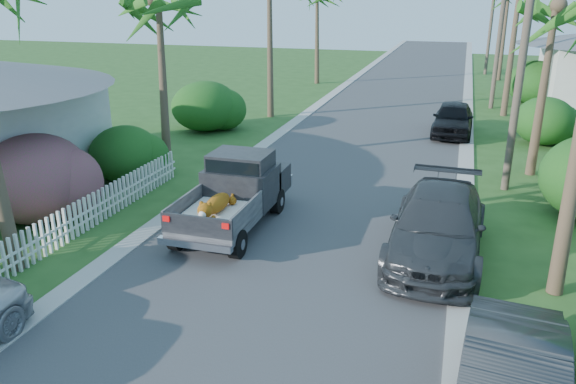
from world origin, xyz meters
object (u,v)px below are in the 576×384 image
(utility_pole_c, at_px, (501,27))
(utility_pole_d, at_px, (492,16))
(palm_l_b, at_px, (157,0))
(utility_pole_b, at_px, (523,53))
(parked_car_rf, at_px, (453,119))
(palm_r_b, at_px, (556,7))
(parked_car_rm, at_px, (438,226))
(pickup_truck, at_px, (238,190))

(utility_pole_c, relative_size, utility_pole_d, 1.00)
(palm_l_b, distance_m, utility_pole_b, 12.54)
(parked_car_rf, xyz_separation_m, utility_pole_d, (2.00, 22.38, 3.84))
(utility_pole_b, relative_size, utility_pole_d, 1.00)
(utility_pole_b, distance_m, utility_pole_c, 15.00)
(palm_r_b, distance_m, utility_pole_c, 13.11)
(parked_car_rf, bearing_deg, utility_pole_c, 76.34)
(parked_car_rm, height_order, utility_pole_d, utility_pole_d)
(parked_car_rf, distance_m, palm_r_b, 8.22)
(parked_car_rm, xyz_separation_m, utility_pole_d, (2.00, 36.00, 3.79))
(pickup_truck, xyz_separation_m, parked_car_rm, (5.69, -0.57, -0.20))
(palm_l_b, bearing_deg, pickup_truck, -43.26)
(utility_pole_b, xyz_separation_m, utility_pole_c, (0.00, 15.00, 0.00))
(parked_car_rm, relative_size, utility_pole_d, 0.62)
(pickup_truck, height_order, parked_car_rf, pickup_truck)
(utility_pole_d, bearing_deg, palm_r_b, -87.95)
(utility_pole_c, bearing_deg, utility_pole_b, -90.00)
(pickup_truck, height_order, palm_l_b, palm_l_b)
(parked_car_rm, height_order, palm_r_b, palm_r_b)
(palm_l_b, height_order, utility_pole_d, utility_pole_d)
(pickup_truck, bearing_deg, utility_pole_c, 69.37)
(parked_car_rm, relative_size, palm_r_b, 0.78)
(pickup_truck, xyz_separation_m, utility_pole_c, (7.69, 20.43, 3.59))
(palm_l_b, height_order, utility_pole_b, utility_pole_b)
(pickup_truck, distance_m, palm_r_b, 12.46)
(parked_car_rm, height_order, utility_pole_b, utility_pole_b)
(utility_pole_c, bearing_deg, palm_r_b, -85.60)
(parked_car_rf, relative_size, utility_pole_d, 0.50)
(parked_car_rm, height_order, palm_l_b, palm_l_b)
(palm_l_b, bearing_deg, parked_car_rm, -25.68)
(palm_r_b, height_order, utility_pole_c, utility_pole_c)
(parked_car_rm, distance_m, palm_r_b, 9.97)
(parked_car_rf, bearing_deg, parked_car_rm, -88.48)
(palm_l_b, relative_size, utility_pole_c, 0.82)
(pickup_truck, bearing_deg, parked_car_rm, -5.72)
(pickup_truck, bearing_deg, utility_pole_b, 35.21)
(palm_l_b, height_order, utility_pole_c, utility_pole_c)
(utility_pole_d, bearing_deg, palm_l_b, -111.80)
(pickup_truck, relative_size, parked_car_rf, 1.15)
(parked_car_rm, bearing_deg, utility_pole_b, 73.44)
(utility_pole_c, bearing_deg, palm_l_b, -127.78)
(parked_car_rm, relative_size, utility_pole_b, 0.62)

